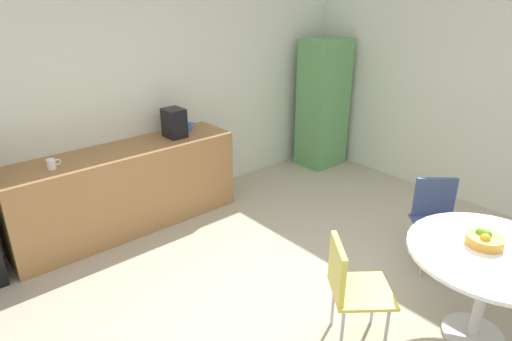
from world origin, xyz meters
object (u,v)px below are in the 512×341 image
chair_yellow (349,282)px  mug_green (52,164)px  fruit_bowl (485,239)px  round_table (489,267)px  locker_cabinet (323,104)px  mug_white (189,126)px  coffee_maker (174,123)px  chair_navy (436,213)px

chair_yellow → mug_green: bearing=114.4°
fruit_bowl → round_table: bearing=-116.4°
locker_cabinet → mug_white: bearing=174.7°
locker_cabinet → round_table: size_ratio=1.57×
round_table → coffee_maker: (-0.58, 3.24, 0.44)m
chair_yellow → mug_green: 2.83m
chair_yellow → fruit_bowl: size_ratio=3.24×
locker_cabinet → fruit_bowl: (-1.75, -3.05, -0.11)m
chair_yellow → coffee_maker: 2.68m
chair_yellow → mug_green: (-1.16, 2.55, 0.43)m
chair_yellow → chair_navy: (1.43, 0.12, 0.00)m
round_table → mug_green: (-1.93, 3.17, 0.33)m
coffee_maker → chair_navy: bearing=-63.6°
chair_yellow → mug_white: (0.43, 2.71, 0.43)m
locker_cabinet → coffee_maker: locker_cabinet is taller
round_table → fruit_bowl: 0.20m
locker_cabinet → chair_navy: (-1.13, -2.40, -0.38)m
mug_green → coffee_maker: size_ratio=0.40×
chair_navy → fruit_bowl: fruit_bowl is taller
locker_cabinet → chair_navy: size_ratio=2.17×
round_table → mug_white: size_ratio=8.87×
mug_white → mug_green: (-1.59, -0.17, 0.00)m
fruit_bowl → mug_white: bearing=96.6°
locker_cabinet → mug_green: (-3.71, 0.03, 0.05)m
chair_yellow → coffee_maker: bearing=85.8°
mug_green → round_table: bearing=-58.7°
locker_cabinet → mug_white: locker_cabinet is taller
coffee_maker → round_table: bearing=-79.8°
chair_navy → mug_green: 3.57m
round_table → chair_navy: (0.66, 0.74, -0.10)m
fruit_bowl → locker_cabinet: bearing=60.2°
round_table → mug_green: bearing=121.3°
round_table → chair_yellow: (-0.77, 0.62, -0.10)m
locker_cabinet → chair_yellow: size_ratio=2.17×
mug_green → chair_yellow: bearing=-65.6°
mug_white → coffee_maker: (-0.24, -0.10, 0.11)m
chair_navy → fruit_bowl: bearing=-133.4°
locker_cabinet → round_table: locker_cabinet is taller
mug_green → chair_navy: bearing=-43.2°
fruit_bowl → coffee_maker: bearing=101.1°
chair_yellow → fruit_bowl: bearing=-33.5°
chair_yellow → chair_navy: same height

